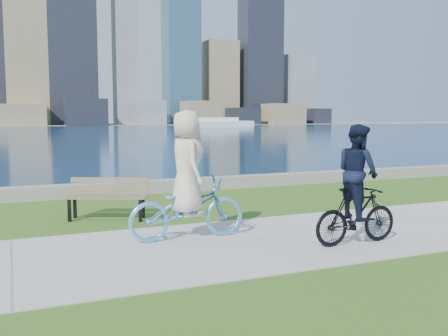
# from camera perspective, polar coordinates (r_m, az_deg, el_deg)

# --- Properties ---
(ground) EXTENTS (320.00, 320.00, 0.00)m
(ground) POSITION_cam_1_polar(r_m,az_deg,el_deg) (8.77, 4.28, -8.36)
(ground) COLOR #325516
(ground) RESTS_ON ground
(concrete_path) EXTENTS (80.00, 3.50, 0.02)m
(concrete_path) POSITION_cam_1_polar(r_m,az_deg,el_deg) (8.77, 4.28, -8.29)
(concrete_path) COLOR #A3A49F
(concrete_path) RESTS_ON ground
(seawall) EXTENTS (90.00, 0.50, 0.35)m
(seawall) POSITION_cam_1_polar(r_m,az_deg,el_deg) (14.43, -7.14, -2.06)
(seawall) COLOR gray
(seawall) RESTS_ON ground
(bay_water) EXTENTS (320.00, 131.00, 0.01)m
(bay_water) POSITION_cam_1_polar(r_m,az_deg,el_deg) (79.67, -20.38, 3.96)
(bay_water) COLOR #0C2B4E
(bay_water) RESTS_ON ground
(far_shore) EXTENTS (320.00, 30.00, 0.12)m
(far_shore) POSITION_cam_1_polar(r_m,az_deg,el_deg) (137.61, -21.60, 4.59)
(far_shore) COLOR gray
(far_shore) RESTS_ON ground
(city_skyline) EXTENTS (170.39, 24.01, 76.00)m
(city_skyline) POSITION_cam_1_polar(r_m,az_deg,el_deg) (138.59, -20.82, 14.25)
(city_skyline) COLOR slate
(city_skyline) RESTS_ON ground
(ferry_far) EXTENTS (15.37, 4.39, 2.09)m
(ferry_far) POSITION_cam_1_polar(r_m,az_deg,el_deg) (103.91, -0.90, 5.16)
(ferry_far) COLOR white
(ferry_far) RESTS_ON ground
(park_bench) EXTENTS (1.76, 1.19, 0.86)m
(park_bench) POSITION_cam_1_polar(r_m,az_deg,el_deg) (10.80, -13.15, -2.94)
(park_bench) COLOR black
(park_bench) RESTS_ON ground
(cyclist_woman) EXTENTS (0.76, 2.10, 2.25)m
(cyclist_woman) POSITION_cam_1_polar(r_m,az_deg,el_deg) (8.71, -4.24, -2.71)
(cyclist_woman) COLOR #5FADE7
(cyclist_woman) RESTS_ON ground
(cyclist_man) EXTENTS (0.60, 1.61, 2.02)m
(cyclist_man) POSITION_cam_1_polar(r_m,az_deg,el_deg) (8.61, 14.94, -2.89)
(cyclist_man) COLOR black
(cyclist_man) RESTS_ON ground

